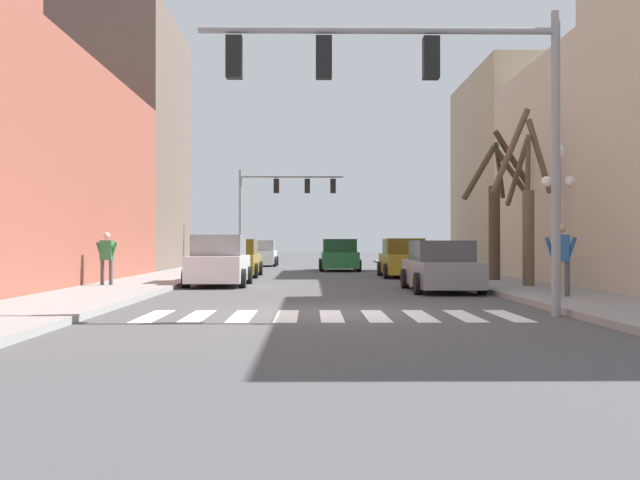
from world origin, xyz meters
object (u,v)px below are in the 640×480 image
Objects in this scene: traffic_signal_near at (421,88)px; pedestrian_on_right_sidewalk at (107,254)px; traffic_signal_far at (279,196)px; car_parked_right_near at (219,262)px; pedestrian_crossing_street at (561,253)px; car_driving_toward_lane at (441,267)px; car_at_intersection at (403,259)px; street_lamp_right_corner at (558,187)px; street_tree_right_near at (526,202)px; car_parked_left_near at (238,259)px; street_tree_right_far at (498,207)px; car_parked_right_far at (339,256)px; car_parked_left_far at (262,254)px.

pedestrian_on_right_sidewalk is at bearing 134.01° from traffic_signal_near.
car_parked_right_near is (-1.38, -17.64, -3.46)m from traffic_signal_far.
pedestrian_crossing_street is at bearing 166.47° from pedestrian_on_right_sidewalk.
car_driving_toward_lane is 7.80m from car_parked_right_near.
car_at_intersection is 2.76× the size of pedestrian_on_right_sidewalk.
pedestrian_crossing_street is at bearing 42.90° from traffic_signal_near.
street_lamp_right_corner is 0.73× the size of street_tree_right_near.
car_driving_toward_lane is at bearing 77.36° from traffic_signal_near.
car_parked_right_near is at bearing -139.87° from pedestrian_on_right_sidewalk.
traffic_signal_near is 19.42m from car_parked_left_near.
street_lamp_right_corner is 0.74× the size of street_tree_right_far.
car_parked_right_far is at bearing -42.79° from traffic_signal_far.
pedestrian_crossing_street is (4.72, -21.81, 0.43)m from car_parked_right_far.
pedestrian_on_right_sidewalk is at bearing 1.28° from pedestrian_crossing_street.
car_parked_left_far is (-1.38, 5.24, -3.49)m from traffic_signal_far.
traffic_signal_near reaches higher than street_tree_right_near.
traffic_signal_far is (-4.01, 28.71, -0.30)m from traffic_signal_near.
pedestrian_on_right_sidewalk is (-13.42, 3.24, -1.90)m from street_lamp_right_corner.
pedestrian_on_right_sidewalk is at bearing -103.47° from traffic_signal_far.
car_parked_right_near is at bearing 161.90° from car_parked_right_far.
traffic_signal_far is 1.37× the size of car_parked_left_far.
car_parked_right_far is (3.37, -3.12, -3.48)m from traffic_signal_far.
car_parked_left_far is at bearing 15.51° from car_driving_toward_lane.
pedestrian_crossing_street reaches higher than car_parked_right_near.
car_driving_toward_lane is at bearing -164.49° from car_parked_left_far.
car_at_intersection is (1.84, 17.68, -3.79)m from traffic_signal_near.
car_parked_left_near is at bearing 179.86° from car_parked_left_far.
car_parked_right_near reaches higher than car_at_intersection.
car_parked_left_far is 0.81× the size of street_tree_right_far.
car_at_intersection is (0.04, 9.65, 0.05)m from car_driving_toward_lane.
car_parked_left_near is at bearing 85.54° from car_at_intersection.
car_parked_left_far is at bearing 104.77° from traffic_signal_far.
car_at_intersection is at bearing 103.49° from street_lamp_right_corner.
street_tree_right_near is at bearing 62.03° from traffic_signal_near.
street_lamp_right_corner is 30.00m from car_parked_left_far.
car_parked_left_near is at bearing -97.72° from traffic_signal_far.
car_parked_right_near is at bearing -172.98° from street_tree_right_far.
car_parked_right_near reaches higher than car_parked_right_far.
pedestrian_on_right_sidewalk is at bearing -166.26° from street_tree_right_far.
street_tree_right_far is at bearing 69.28° from traffic_signal_near.
street_lamp_right_corner is at bearing -89.69° from street_tree_right_far.
traffic_signal_far reaches higher than street_tree_right_near.
car_parked_left_near is 1.05× the size of car_at_intersection.
pedestrian_on_right_sidewalk is at bearing 129.30° from car_at_intersection.
car_parked_right_near is 11.95m from pedestrian_crossing_street.
car_parked_left_far is at bearing 114.90° from street_tree_right_far.
pedestrian_crossing_street is at bearing -72.03° from traffic_signal_far.
pedestrian_crossing_street reaches higher than pedestrian_on_right_sidewalk.
car_parked_left_far is (-10.09, 28.16, -2.26)m from street_lamp_right_corner.
car_parked_left_near is (-0.04, -15.71, -0.01)m from car_parked_left_far.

